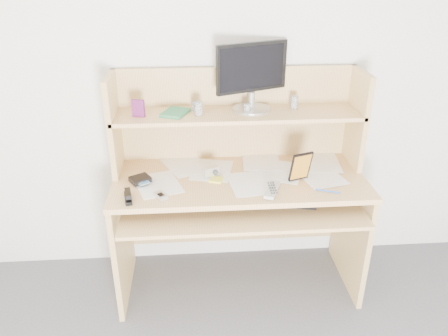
{
  "coord_description": "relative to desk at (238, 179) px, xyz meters",
  "views": [
    {
      "loc": [
        -0.24,
        -0.67,
        1.86
      ],
      "look_at": [
        -0.09,
        1.43,
        0.84
      ],
      "focal_mm": 35.0,
      "sensor_mm": 36.0,
      "label": 1
    }
  ],
  "objects": [
    {
      "name": "sticky_note_pad",
      "position": [
        -0.13,
        -0.11,
        0.06
      ],
      "size": [
        0.09,
        0.09,
        0.01
      ],
      "primitive_type": "cube",
      "rotation": [
        0.0,
        0.0,
        -0.31
      ],
      "color": "yellow",
      "rests_on": "desk"
    },
    {
      "name": "wallet",
      "position": [
        -0.55,
        -0.1,
        0.07
      ],
      "size": [
        0.13,
        0.12,
        0.03
      ],
      "primitive_type": "cube",
      "rotation": [
        0.0,
        0.0,
        0.54
      ],
      "color": "black",
      "rests_on": "paper_clutter"
    },
    {
      "name": "back_wall",
      "position": [
        0.0,
        0.24,
        0.56
      ],
      "size": [
        3.6,
        0.04,
        2.5
      ],
      "primitive_type": "cube",
      "color": "silver",
      "rests_on": "floor"
    },
    {
      "name": "blue_pen",
      "position": [
        0.44,
        -0.29,
        0.07
      ],
      "size": [
        0.12,
        0.05,
        0.01
      ],
      "primitive_type": "cylinder",
      "rotation": [
        1.57,
        0.0,
        1.21
      ],
      "color": "blue",
      "rests_on": "paper_clutter"
    },
    {
      "name": "chip_stack_d",
      "position": [
        0.33,
        0.11,
        0.42
      ],
      "size": [
        0.04,
        0.04,
        0.07
      ],
      "primitive_type": "cylinder",
      "rotation": [
        0.0,
        0.0,
        0.03
      ],
      "color": "white",
      "rests_on": "desk"
    },
    {
      "name": "shelf_book",
      "position": [
        -0.35,
        0.06,
        0.39
      ],
      "size": [
        0.17,
        0.2,
        0.02
      ],
      "primitive_type": "cube",
      "rotation": [
        0.0,
        0.0,
        -0.4
      ],
      "color": "#317B4B",
      "rests_on": "desk"
    },
    {
      "name": "tv_remote",
      "position": [
        0.15,
        -0.27,
        0.07
      ],
      "size": [
        0.11,
        0.19,
        0.02
      ],
      "primitive_type": "cube",
      "rotation": [
        0.0,
        0.0,
        -0.38
      ],
      "color": "#AAABA6",
      "rests_on": "paper_clutter"
    },
    {
      "name": "game_case",
      "position": [
        0.32,
        -0.15,
        0.15
      ],
      "size": [
        0.12,
        0.05,
        0.17
      ],
      "primitive_type": "cube",
      "rotation": [
        0.0,
        0.0,
        0.35
      ],
      "color": "black",
      "rests_on": "paper_clutter"
    },
    {
      "name": "digital_camera",
      "position": [
        -0.16,
        -0.06,
        0.09
      ],
      "size": [
        0.09,
        0.06,
        0.05
      ],
      "primitive_type": "cube",
      "rotation": [
        0.0,
        0.0,
        0.33
      ],
      "color": "#BABABD",
      "rests_on": "paper_clutter"
    },
    {
      "name": "chip_stack_c",
      "position": [
        0.05,
        0.06,
        0.41
      ],
      "size": [
        0.05,
        0.05,
        0.05
      ],
      "primitive_type": "cylinder",
      "rotation": [
        0.0,
        0.0,
        -0.23
      ],
      "color": "black",
      "rests_on": "desk"
    },
    {
      "name": "chip_stack_b",
      "position": [
        -0.22,
        0.04,
        0.42
      ],
      "size": [
        0.05,
        0.05,
        0.07
      ],
      "primitive_type": "cylinder",
      "rotation": [
        0.0,
        0.0,
        0.13
      ],
      "color": "white",
      "rests_on": "desk"
    },
    {
      "name": "stapler",
      "position": [
        -0.59,
        -0.29,
        0.08
      ],
      "size": [
        0.06,
        0.13,
        0.04
      ],
      "primitive_type": "cube",
      "rotation": [
        0.0,
        0.0,
        0.19
      ],
      "color": "black",
      "rests_on": "paper_clutter"
    },
    {
      "name": "flip_phone",
      "position": [
        -0.43,
        -0.28,
        0.07
      ],
      "size": [
        0.08,
        0.09,
        0.02
      ],
      "primitive_type": "cube",
      "rotation": [
        0.0,
        0.0,
        0.56
      ],
      "color": "#B4B4B7",
      "rests_on": "paper_clutter"
    },
    {
      "name": "card_box",
      "position": [
        -0.54,
        0.03,
        0.43
      ],
      "size": [
        0.07,
        0.04,
        0.09
      ],
      "primitive_type": "cube",
      "rotation": [
        0.0,
        0.0,
        -0.28
      ],
      "color": "maroon",
      "rests_on": "desk"
    },
    {
      "name": "desk",
      "position": [
        0.0,
        0.0,
        0.0
      ],
      "size": [
        1.4,
        0.7,
        1.3
      ],
      "color": "tan",
      "rests_on": "floor"
    },
    {
      "name": "keyboard",
      "position": [
        0.17,
        -0.17,
        -0.03
      ],
      "size": [
        0.5,
        0.25,
        0.03
      ],
      "rotation": [
        0.0,
        0.0,
        -0.18
      ],
      "color": "black",
      "rests_on": "desk"
    },
    {
      "name": "monitor",
      "position": [
        0.08,
        0.12,
        0.58
      ],
      "size": [
        0.4,
        0.23,
        0.37
      ],
      "rotation": [
        0.0,
        0.0,
        0.39
      ],
      "color": "#B9BABE",
      "rests_on": "desk"
    },
    {
      "name": "chip_stack_a",
      "position": [
        -0.23,
        0.11,
        0.41
      ],
      "size": [
        0.05,
        0.05,
        0.05
      ],
      "primitive_type": "cylinder",
      "rotation": [
        0.0,
        0.0,
        0.29
      ],
      "color": "black",
      "rests_on": "desk"
    },
    {
      "name": "paper_clutter",
      "position": [
        0.0,
        -0.08,
        0.06
      ],
      "size": [
        1.32,
        0.54,
        0.01
      ],
      "primitive_type": "cube",
      "color": "white",
      "rests_on": "desk"
    }
  ]
}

